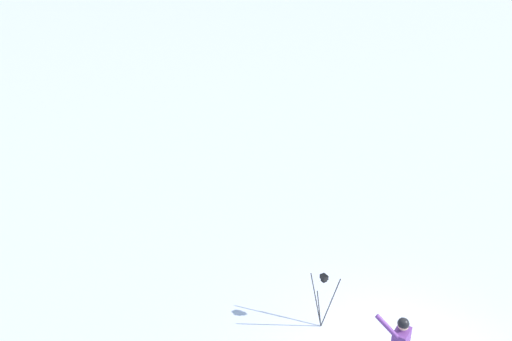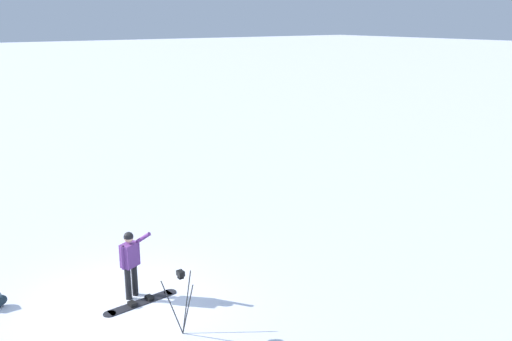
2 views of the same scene
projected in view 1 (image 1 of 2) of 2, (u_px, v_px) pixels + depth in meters
The scene contains 1 object.
camera_tripod at pixel (323, 290), 10.62m from camera, with size 0.74×0.62×1.40m.
Camera 1 is at (-6.38, -4.91, 7.57)m, focal length 33.68 mm.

